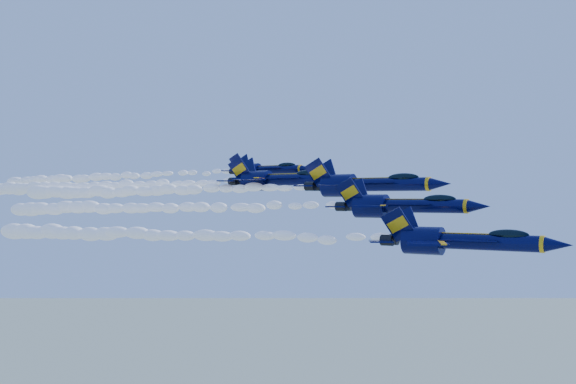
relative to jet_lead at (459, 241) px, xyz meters
The scene contains 10 objects.
jet_lead is the anchor object (origin of this frame).
smoke_trail_jet_lead 36.85m from the jet_lead, behind, with size 59.30×2.28×2.05m, color white.
jet_second 11.50m from the jet_lead, 140.37° to the left, with size 16.80×13.78×6.24m.
smoke_trail_jet_second 45.98m from the jet_lead, behind, with size 59.30×2.28×2.05m, color white.
jet_third 25.20m from the jet_lead, 134.92° to the left, with size 19.56×16.05×7.27m.
smoke_trail_jet_third 58.24m from the jet_lead, 162.56° to the left, with size 59.30×2.65×2.38m, color white.
jet_fourth 38.40m from the jet_lead, 148.28° to the left, with size 19.09×15.66×7.09m.
smoke_trail_jet_fourth 73.01m from the jet_lead, 164.13° to the left, with size 59.30×2.58×2.33m, color white.
jet_fifth 49.60m from the jet_lead, 144.95° to the left, with size 15.38×12.62×5.71m.
smoke_trail_jet_fifth 81.62m from the jet_lead, 159.79° to the left, with size 59.30×2.08×1.87m, color white.
Camera 1 is at (36.88, -67.78, 153.99)m, focal length 40.00 mm.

